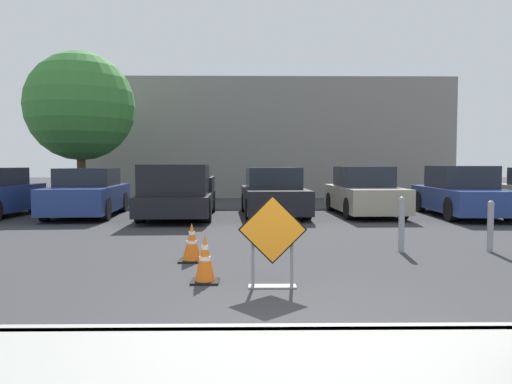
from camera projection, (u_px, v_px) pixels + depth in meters
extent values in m
plane|color=#333335|center=(270.00, 220.00, 14.53)|extent=(96.00, 96.00, 0.00)
cube|color=#999993|center=(316.00, 334.00, 4.54)|extent=(23.87, 0.20, 0.14)
cube|color=black|center=(273.00, 230.00, 6.47)|extent=(0.90, 0.02, 0.90)
cube|color=orange|center=(273.00, 230.00, 6.45)|extent=(0.85, 0.02, 0.85)
cube|color=slate|center=(272.00, 286.00, 6.56)|extent=(0.63, 0.20, 0.02)
cube|color=slate|center=(253.00, 258.00, 6.53)|extent=(0.04, 0.04, 0.77)
cube|color=slate|center=(292.00, 258.00, 6.54)|extent=(0.04, 0.04, 0.77)
cube|color=black|center=(205.00, 281.00, 6.83)|extent=(0.38, 0.38, 0.03)
cone|color=orange|center=(205.00, 257.00, 6.81)|extent=(0.28, 0.28, 0.63)
cylinder|color=white|center=(205.00, 247.00, 6.80)|extent=(0.09, 0.09, 0.06)
cylinder|color=white|center=(205.00, 258.00, 6.81)|extent=(0.16, 0.16, 0.06)
cube|color=black|center=(192.00, 260.00, 8.31)|extent=(0.43, 0.43, 0.03)
cone|color=orange|center=(192.00, 241.00, 8.30)|extent=(0.32, 0.32, 0.62)
cylinder|color=white|center=(192.00, 233.00, 8.29)|extent=(0.10, 0.10, 0.06)
cylinder|color=white|center=(192.00, 242.00, 8.30)|extent=(0.18, 0.18, 0.06)
cylinder|color=black|center=(34.00, 204.00, 16.42)|extent=(0.22, 0.65, 0.65)
cube|color=navy|center=(88.00, 198.00, 15.53)|extent=(2.13, 4.53, 0.75)
cube|color=#1E232D|center=(88.00, 177.00, 15.61)|extent=(1.75, 2.13, 0.55)
cylinder|color=black|center=(106.00, 209.00, 14.25)|extent=(0.25, 0.71, 0.69)
cylinder|color=black|center=(45.00, 209.00, 14.12)|extent=(0.25, 0.71, 0.69)
cylinder|color=black|center=(123.00, 202.00, 16.98)|extent=(0.25, 0.71, 0.69)
cylinder|color=black|center=(72.00, 202.00, 16.84)|extent=(0.25, 0.71, 0.69)
cube|color=black|center=(180.00, 201.00, 15.32)|extent=(2.16, 5.27, 0.55)
cube|color=black|center=(175.00, 180.00, 14.12)|extent=(1.90, 2.14, 0.85)
cube|color=black|center=(186.00, 182.00, 17.53)|extent=(1.90, 0.16, 0.45)
cube|color=black|center=(212.00, 184.00, 16.38)|extent=(0.18, 2.50, 0.45)
cube|color=black|center=(154.00, 184.00, 16.29)|extent=(0.18, 2.50, 0.45)
cylinder|color=black|center=(207.00, 209.00, 13.81)|extent=(0.26, 0.78, 0.77)
cylinder|color=black|center=(140.00, 209.00, 13.73)|extent=(0.26, 0.78, 0.77)
cylinder|color=black|center=(212.00, 201.00, 16.93)|extent=(0.26, 0.78, 0.77)
cylinder|color=black|center=(157.00, 201.00, 16.85)|extent=(0.26, 0.78, 0.77)
cube|color=black|center=(273.00, 199.00, 15.69)|extent=(2.07, 4.40, 0.70)
cube|color=#1E232D|center=(273.00, 178.00, 15.76)|extent=(1.72, 2.07, 0.64)
cylinder|color=black|center=(307.00, 209.00, 14.43)|extent=(0.24, 0.65, 0.64)
cylinder|color=black|center=(249.00, 210.00, 14.31)|extent=(0.24, 0.65, 0.64)
cylinder|color=black|center=(294.00, 202.00, 17.09)|extent=(0.24, 0.65, 0.64)
cylinder|color=black|center=(245.00, 203.00, 16.97)|extent=(0.24, 0.65, 0.64)
cube|color=#A39984|center=(364.00, 198.00, 15.92)|extent=(1.88, 4.44, 0.73)
cube|color=#1E232D|center=(363.00, 176.00, 15.99)|extent=(1.60, 2.07, 0.64)
cylinder|color=black|center=(403.00, 208.00, 14.61)|extent=(0.22, 0.66, 0.65)
cylinder|color=black|center=(349.00, 209.00, 14.54)|extent=(0.22, 0.66, 0.65)
cylinder|color=black|center=(376.00, 202.00, 17.33)|extent=(0.22, 0.66, 0.65)
cylinder|color=black|center=(331.00, 202.00, 17.25)|extent=(0.22, 0.66, 0.65)
cube|color=navy|center=(461.00, 199.00, 15.42)|extent=(2.00, 4.66, 0.70)
cube|color=#1E232D|center=(460.00, 177.00, 15.49)|extent=(1.68, 2.18, 0.68)
cylinder|color=black|center=(510.00, 209.00, 13.99)|extent=(0.23, 0.72, 0.71)
cylinder|color=black|center=(451.00, 209.00, 14.03)|extent=(0.23, 0.72, 0.71)
cylinder|color=black|center=(470.00, 202.00, 16.82)|extent=(0.23, 0.72, 0.71)
cylinder|color=black|center=(420.00, 202.00, 16.87)|extent=(0.23, 0.72, 0.71)
cylinder|color=black|center=(501.00, 201.00, 17.06)|extent=(0.21, 0.71, 0.70)
cylinder|color=gray|center=(402.00, 226.00, 9.17)|extent=(0.11, 0.11, 0.97)
sphere|color=gray|center=(402.00, 200.00, 9.14)|extent=(0.12, 0.12, 0.12)
cylinder|color=gray|center=(490.00, 228.00, 9.20)|extent=(0.11, 0.11, 0.89)
sphere|color=gray|center=(491.00, 204.00, 9.17)|extent=(0.12, 0.12, 0.12)
cube|color=gray|center=(268.00, 140.00, 26.13)|extent=(17.85, 5.00, 5.78)
cylinder|color=#513823|center=(81.00, 177.00, 19.10)|extent=(0.32, 0.32, 2.29)
sphere|color=#387A33|center=(80.00, 106.00, 18.95)|extent=(4.11, 4.11, 4.11)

